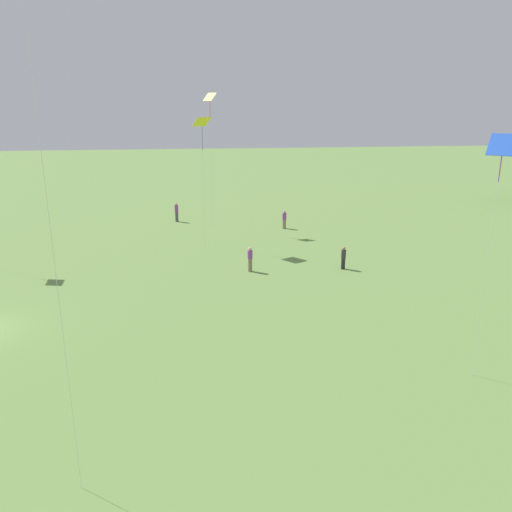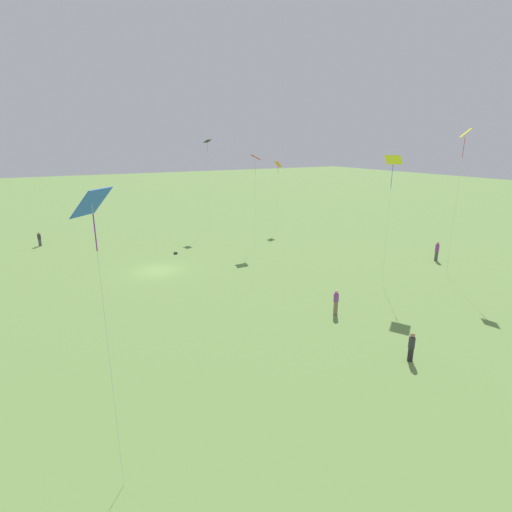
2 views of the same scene
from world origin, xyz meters
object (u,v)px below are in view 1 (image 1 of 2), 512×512
person_2 (177,212)px  kite_2 (502,152)px  kite_0 (210,102)px  kite_6 (202,125)px  person_0 (250,259)px  person_1 (343,258)px  person_5 (284,220)px

person_2 → kite_2: (32.29, 12.62, 8.38)m
kite_0 → kite_2: (29.20, 9.19, -2.12)m
person_2 → kite_0: size_ratio=0.16×
kite_0 → person_2: bearing=-131.8°
person_2 → kite_6: size_ratio=0.19×
person_0 → kite_0: kite_0 is taller
person_0 → person_2: 17.68m
person_2 → kite_2: bearing=-54.3°
person_2 → person_0: bearing=-58.7°
person_1 → person_2: bearing=-30.4°
person_1 → kite_2: bearing=118.9°
person_5 → person_1: bearing=-20.0°
person_0 → kite_2: 19.07m
person_2 → kite_2: size_ratio=0.19×
person_2 → kite_6: (9.72, 2.39, 8.70)m
person_0 → person_1: 6.60m
kite_0 → person_5: bearing=78.0°
person_0 → person_2: size_ratio=0.92×
person_5 → kite_2: (27.77, 2.54, 8.48)m
person_0 → person_5: size_ratio=1.02×
person_1 → person_0: bearing=21.9°
person_5 → kite_2: 29.14m
kite_0 → kite_6: bearing=-8.7°
person_0 → person_5: (-12.39, 4.93, -0.03)m
person_1 → person_5: person_5 is taller
person_1 → kite_2: 17.25m
person_5 → kite_6: (5.20, -7.69, 8.80)m
person_2 → kite_0: bearing=-27.7°
person_1 → person_2: (-17.32, -11.73, 0.14)m
kite_0 → kite_6: size_ratio=1.19×
person_1 → kite_6: size_ratio=0.16×
person_5 → person_2: bearing=-141.6°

